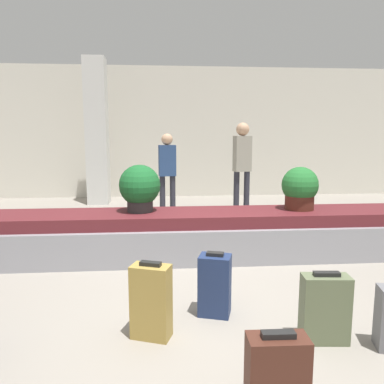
% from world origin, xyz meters
% --- Properties ---
extents(ground_plane, '(18.00, 18.00, 0.00)m').
position_xyz_m(ground_plane, '(0.00, 0.00, 0.00)').
color(ground_plane, gray).
extents(back_wall, '(18.00, 0.06, 3.20)m').
position_xyz_m(back_wall, '(0.00, 6.33, 1.60)').
color(back_wall, beige).
rests_on(back_wall, ground_plane).
extents(carousel, '(7.15, 0.90, 0.58)m').
position_xyz_m(carousel, '(0.00, 1.49, 0.28)').
color(carousel, gray).
rests_on(carousel, ground_plane).
extents(pillar, '(0.46, 0.46, 3.20)m').
position_xyz_m(pillar, '(-1.79, 5.42, 1.60)').
color(pillar, silver).
rests_on(pillar, ground_plane).
extents(suitcase_1, '(0.33, 0.25, 0.60)m').
position_xyz_m(suitcase_1, '(-0.47, -0.43, 0.29)').
color(suitcase_1, '#A3843D').
rests_on(suitcase_1, ground_plane).
extents(suitcase_3, '(0.31, 0.27, 0.55)m').
position_xyz_m(suitcase_3, '(0.06, -0.10, 0.26)').
color(suitcase_3, navy).
rests_on(suitcase_3, ground_plane).
extents(suitcase_6, '(0.32, 0.17, 0.54)m').
position_xyz_m(suitcase_6, '(0.20, -1.38, 0.26)').
color(suitcase_6, '#472319').
rests_on(suitcase_6, ground_plane).
extents(suitcase_7, '(0.36, 0.19, 0.54)m').
position_xyz_m(suitcase_7, '(0.81, -0.59, 0.26)').
color(suitcase_7, '#5B6647').
rests_on(suitcase_7, ground_plane).
extents(potted_plant_0, '(0.52, 0.52, 0.59)m').
position_xyz_m(potted_plant_0, '(-0.65, 1.56, 0.88)').
color(potted_plant_0, '#2D2D2D').
rests_on(potted_plant_0, carousel).
extents(potted_plant_1, '(0.47, 0.47, 0.55)m').
position_xyz_m(potted_plant_1, '(1.40, 1.53, 0.85)').
color(potted_plant_1, '#4C2319').
rests_on(potted_plant_1, carousel).
extents(traveler_0, '(0.35, 0.25, 1.77)m').
position_xyz_m(traveler_0, '(1.16, 3.91, 1.07)').
color(traveler_0, '#282833').
rests_on(traveler_0, ground_plane).
extents(traveler_1, '(0.34, 0.22, 1.56)m').
position_xyz_m(traveler_1, '(-0.26, 4.14, 0.92)').
color(traveler_1, '#282833').
rests_on(traveler_1, ground_plane).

